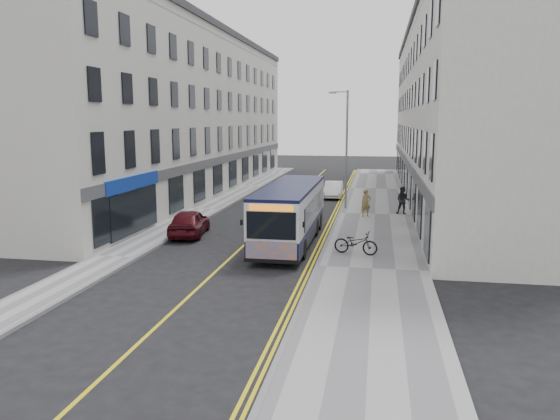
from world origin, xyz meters
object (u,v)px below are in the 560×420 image
at_px(streetlamp, 345,145).
at_px(car_maroon, 189,222).
at_px(pedestrian_far, 403,200).
at_px(car_white, 333,190).
at_px(city_bus, 291,212).
at_px(pedestrian_near, 366,203).
at_px(bicycle, 356,243).

bearing_deg(streetlamp, car_maroon, -127.32).
relative_size(pedestrian_far, car_white, 0.46).
bearing_deg(city_bus, streetlamp, 79.52).
distance_m(pedestrian_far, car_white, 9.10).
xyz_separation_m(pedestrian_near, pedestrian_far, (2.30, 1.25, 0.04)).
bearing_deg(car_white, pedestrian_near, -73.56).
bearing_deg(pedestrian_far, streetlamp, 162.30).
bearing_deg(pedestrian_far, car_maroon, -136.49).
height_order(streetlamp, car_maroon, streetlamp).
xyz_separation_m(pedestrian_near, car_white, (-2.73, 8.83, -0.33)).
relative_size(bicycle, car_white, 0.52).
height_order(city_bus, car_white, city_bus).
xyz_separation_m(city_bus, car_white, (0.78, 16.52, -0.96)).
relative_size(pedestrian_near, car_maroon, 0.41).
bearing_deg(car_maroon, city_bus, 163.74).
relative_size(bicycle, car_maroon, 0.48).
bearing_deg(streetlamp, bicycle, -84.23).
xyz_separation_m(city_bus, pedestrian_far, (5.81, 8.94, -0.59)).
bearing_deg(city_bus, car_maroon, 171.20).
bearing_deg(pedestrian_far, city_bus, -114.87).
relative_size(streetlamp, bicycle, 4.04).
bearing_deg(car_maroon, car_white, -119.57).
relative_size(city_bus, car_maroon, 2.41).
height_order(bicycle, car_white, car_white).
distance_m(bicycle, pedestrian_far, 11.38).
relative_size(streetlamp, city_bus, 0.80).
xyz_separation_m(pedestrian_near, car_maroon, (-9.09, -6.83, -0.26)).
distance_m(bicycle, car_white, 18.84).
bearing_deg(streetlamp, pedestrian_far, -25.86).
bearing_deg(bicycle, car_white, 19.89).
relative_size(city_bus, bicycle, 5.05).
xyz_separation_m(streetlamp, pedestrian_near, (1.52, -3.10, -3.42)).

